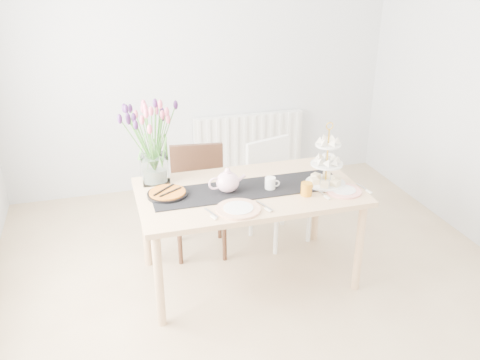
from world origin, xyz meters
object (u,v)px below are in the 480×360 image
object	(u,v)px
cream_jug	(328,161)
plate_right	(344,191)
chair_brown	(199,191)
chair_white	(275,183)
mug_orange	(307,189)
tart_tin	(167,194)
radiator	(249,141)
tulip_vase	(152,131)
cake_stand	(326,169)
dining_table	(249,199)
teapot	(228,182)
mug_white	(270,183)
plate_left	(238,209)

from	to	relation	value
cream_jug	plate_right	distance (m)	0.48
chair_brown	chair_white	bearing A→B (deg)	7.02
chair_brown	mug_orange	size ratio (longest dim) A/B	9.35
chair_white	plate_right	size ratio (longest dim) A/B	3.39
tart_tin	radiator	bearing A→B (deg)	56.69
tulip_vase	cake_stand	xyz separation A→B (m)	(1.20, -0.42, -0.27)
tulip_vase	chair_brown	bearing A→B (deg)	30.34
tulip_vase	dining_table	bearing A→B (deg)	-28.32
mug_orange	teapot	bearing A→B (deg)	131.72
dining_table	mug_white	size ratio (longest dim) A/B	17.44
cream_jug	tart_tin	world-z (taller)	cream_jug
cream_jug	plate_right	xyz separation A→B (m)	(-0.09, -0.47, -0.04)
chair_white	dining_table	bearing A→B (deg)	-144.31
mug_white	cake_stand	bearing A→B (deg)	9.44
plate_left	plate_right	distance (m)	0.81
tulip_vase	mug_white	world-z (taller)	tulip_vase
tulip_vase	teapot	distance (m)	0.66
dining_table	cake_stand	xyz separation A→B (m)	(0.57, -0.08, 0.20)
tart_tin	mug_white	distance (m)	0.74
radiator	tart_tin	distance (m)	2.09
tart_tin	dining_table	bearing A→B (deg)	-5.56
teapot	mug_orange	distance (m)	0.56
cream_jug	tart_tin	xyz separation A→B (m)	(-1.32, -0.18, -0.03)
cake_stand	mug_white	world-z (taller)	cake_stand
dining_table	cream_jug	world-z (taller)	cream_jug
mug_orange	radiator	bearing A→B (deg)	57.04
dining_table	plate_left	world-z (taller)	plate_left
teapot	tart_tin	size ratio (longest dim) A/B	0.93
mug_white	tulip_vase	bearing A→B (deg)	168.70
tulip_vase	mug_orange	distance (m)	1.19
chair_white	tulip_vase	distance (m)	1.24
radiator	tart_tin	bearing A→B (deg)	-123.31
chair_brown	plate_right	bearing A→B (deg)	-33.26
chair_brown	tart_tin	xyz separation A→B (m)	(-0.32, -0.50, 0.25)
chair_white	plate_right	distance (m)	0.85
chair_white	mug_white	distance (m)	0.71
mug_orange	plate_left	bearing A→B (deg)	161.53
radiator	mug_white	size ratio (longest dim) A/B	13.08
mug_orange	dining_table	bearing A→B (deg)	122.91
chair_white	tulip_vase	world-z (taller)	tulip_vase
tart_tin	plate_left	bearing A→B (deg)	-39.53
chair_white	teapot	world-z (taller)	teapot
radiator	plate_right	distance (m)	2.04
dining_table	plate_right	bearing A→B (deg)	-19.48
dining_table	mug_white	xyz separation A→B (m)	(0.15, -0.04, 0.12)
chair_brown	tulip_vase	world-z (taller)	tulip_vase
tart_tin	chair_brown	bearing A→B (deg)	57.25
plate_left	tulip_vase	bearing A→B (deg)	126.65
tart_tin	plate_left	xyz separation A→B (m)	(0.42, -0.35, -0.01)
radiator	cream_jug	size ratio (longest dim) A/B	12.24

